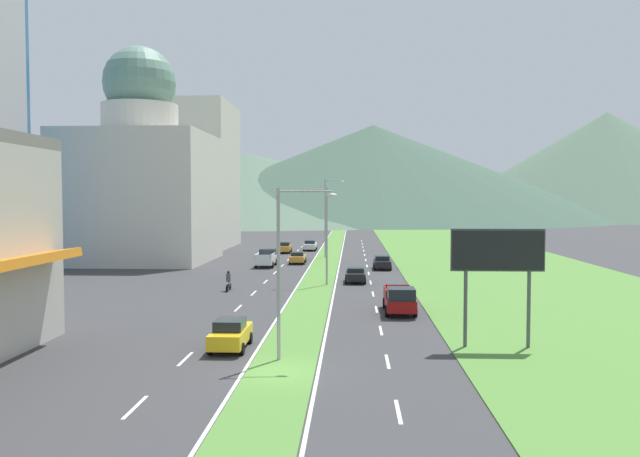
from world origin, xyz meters
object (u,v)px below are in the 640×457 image
car_2 (310,245)px  pickup_truck_0 (266,258)px  car_0 (298,257)px  car_3 (285,247)px  motorcycle_rider (229,282)px  pickup_truck_1 (400,300)px  street_lamp_far (327,213)px  street_lamp_near (285,261)px  car_1 (382,262)px  car_5 (230,334)px  car_4 (355,275)px  billboard_roadside (498,257)px  street_lamp_mid (324,230)px

car_2 → pickup_truck_0: pickup_truck_0 is taller
car_0 → car_3: (-3.24, 15.27, 0.07)m
motorcycle_rider → pickup_truck_1: bearing=-125.9°
street_lamp_far → street_lamp_near: bearing=-89.8°
car_0 → car_1: car_1 is taller
street_lamp_near → car_5: 5.79m
street_lamp_near → car_5: (-3.24, 2.34, -4.19)m
car_2 → car_4: (6.86, -37.49, -0.06)m
billboard_roadside → car_0: bearing=108.3°
street_lamp_mid → car_1: size_ratio=2.19×
billboard_roadside → pickup_truck_1: bearing=113.8°
street_lamp_near → street_lamp_far: (-0.15, 55.38, 1.03)m
billboard_roadside → car_3: (-17.86, 59.51, -4.14)m
billboard_roadside → car_2: size_ratio=1.35×
street_lamp_near → motorcycle_rider: size_ratio=4.32×
car_5 → pickup_truck_0: pickup_truck_0 is taller
street_lamp_far → motorcycle_rider: (-7.38, -31.65, -5.30)m
street_lamp_far → car_2: street_lamp_far is taller
billboard_roadside → motorcycle_rider: bearing=132.4°
car_0 → pickup_truck_0: 4.91m
street_lamp_mid → car_3: 36.10m
motorcycle_rider → street_lamp_mid: bearing=-64.1°
car_3 → street_lamp_far: bearing=-138.4°
billboard_roadside → car_2: bearing=102.6°
billboard_roadside → car_0: 46.79m
street_lamp_mid → motorcycle_rider: street_lamp_mid is taller
car_0 → motorcycle_rider: bearing=170.3°
car_2 → pickup_truck_1: (9.90, -53.99, 0.18)m
pickup_truck_1 → motorcycle_rider: pickup_truck_1 is taller
car_4 → motorcycle_rider: (-11.15, -6.22, 0.00)m
car_2 → car_0: bearing=179.3°
street_lamp_mid → motorcycle_rider: 10.12m
car_0 → pickup_truck_1: bearing=-163.4°
car_0 → car_2: bearing=-0.7°
car_1 → pickup_truck_0: pickup_truck_0 is taller
street_lamp_mid → car_3: street_lamp_mid is taller
billboard_roadside → car_0: (-14.62, 44.24, -4.21)m
car_4 → pickup_truck_1: size_ratio=0.75×
street_lamp_mid → car_1: 15.82m
car_2 → car_5: (-0.01, -65.10, 0.02)m
street_lamp_mid → car_3: (-7.35, 35.07, -4.39)m
car_5 → pickup_truck_1: pickup_truck_1 is taller
street_lamp_near → street_lamp_mid: street_lamp_mid is taller
car_3 → car_1: bearing=-147.6°
street_lamp_mid → car_0: 20.71m
car_3 → motorcycle_rider: size_ratio=2.27×
street_lamp_far → pickup_truck_0: street_lamp_far is taller
car_1 → street_lamp_mid: bearing=-23.6°
car_0 → car_5: size_ratio=1.00×
street_lamp_mid → car_4: street_lamp_mid is taller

